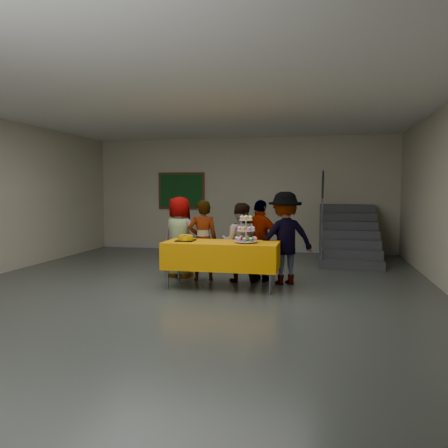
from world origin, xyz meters
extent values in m
plane|color=#4C514C|center=(0.00, 0.00, 0.00)|extent=(10.00, 10.00, 0.00)
cube|color=#AFA88D|center=(0.00, 5.00, 1.50)|extent=(8.00, 0.04, 3.00)
cube|color=silver|center=(0.00, 0.00, 3.00)|extent=(8.00, 10.00, 0.04)
cube|color=#999999|center=(0.00, 4.98, 0.06)|extent=(7.90, 0.03, 0.12)
cylinder|color=#595960|center=(-0.38, 0.22, 0.36)|extent=(0.04, 0.04, 0.73)
cylinder|color=#595960|center=(1.30, 0.22, 0.36)|extent=(0.04, 0.04, 0.73)
cylinder|color=#595960|center=(-0.38, 0.80, 0.36)|extent=(0.04, 0.04, 0.73)
cylinder|color=#595960|center=(1.30, 0.80, 0.36)|extent=(0.04, 0.04, 0.73)
cube|color=#595960|center=(0.46, 0.51, 0.74)|extent=(1.80, 0.70, 0.02)
cube|color=orange|center=(0.46, 0.51, 0.55)|extent=(1.88, 0.78, 0.44)
cylinder|color=silver|center=(0.88, 0.45, 0.78)|extent=(0.18, 0.18, 0.01)
cylinder|color=silver|center=(0.88, 0.45, 0.98)|extent=(0.02, 0.02, 0.42)
cylinder|color=silver|center=(0.88, 0.45, 0.80)|extent=(0.38, 0.38, 0.01)
cylinder|color=silver|center=(0.88, 0.45, 0.97)|extent=(0.30, 0.30, 0.01)
cylinder|color=silver|center=(0.88, 0.45, 1.14)|extent=(0.22, 0.22, 0.01)
cube|color=black|center=(-0.15, 0.49, 0.78)|extent=(0.30, 0.30, 0.02)
cylinder|color=#EFB100|center=(-0.15, 0.49, 0.82)|extent=(0.25, 0.25, 0.07)
ellipsoid|color=#EFB100|center=(-0.15, 0.49, 0.86)|extent=(0.25, 0.25, 0.05)
ellipsoid|color=white|center=(-0.10, 0.46, 0.88)|extent=(0.08, 0.08, 0.02)
cube|color=silver|center=(-0.17, 0.36, 0.88)|extent=(0.30, 0.16, 0.04)
imported|color=slate|center=(-0.52, 1.28, 0.75)|extent=(0.85, 0.69, 1.50)
imported|color=slate|center=(0.00, 1.06, 0.72)|extent=(0.61, 0.49, 1.45)
imported|color=slate|center=(0.67, 1.08, 0.70)|extent=(0.70, 0.56, 1.40)
imported|color=slate|center=(1.02, 1.18, 0.72)|extent=(0.92, 0.64, 1.45)
imported|color=slate|center=(1.46, 1.04, 0.80)|extent=(1.18, 0.96, 1.60)
cube|color=#424447|center=(2.70, 2.75, 0.09)|extent=(1.30, 0.30, 0.18)
cube|color=#424447|center=(2.70, 3.05, 0.18)|extent=(1.30, 0.30, 0.36)
cube|color=#424447|center=(2.70, 3.35, 0.27)|extent=(1.30, 0.30, 0.54)
cube|color=#424447|center=(2.70, 3.65, 0.36)|extent=(1.30, 0.30, 0.72)
cube|color=#424447|center=(2.70, 3.95, 0.45)|extent=(1.30, 0.30, 0.90)
cube|color=#424447|center=(2.70, 4.25, 0.54)|extent=(1.30, 0.30, 1.08)
cube|color=#424447|center=(2.70, 4.55, 0.63)|extent=(1.30, 0.30, 1.26)
cube|color=#424447|center=(2.70, 4.85, 0.63)|extent=(1.30, 0.30, 1.26)
cylinder|color=#595960|center=(2.10, 2.70, 0.45)|extent=(0.04, 0.04, 0.90)
cylinder|color=#595960|center=(2.10, 3.50, 0.99)|extent=(0.04, 0.04, 0.90)
cylinder|color=#595960|center=(2.10, 4.40, 1.53)|extent=(0.04, 0.04, 0.90)
cylinder|color=#595960|center=(2.10, 3.55, 1.44)|extent=(0.04, 1.85, 1.20)
cube|color=#472B16|center=(-1.66, 4.97, 1.60)|extent=(1.30, 0.04, 1.00)
cube|color=#15431A|center=(-1.66, 4.94, 1.60)|extent=(1.18, 0.02, 0.88)
camera|label=1|loc=(2.02, -6.47, 1.62)|focal=35.00mm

